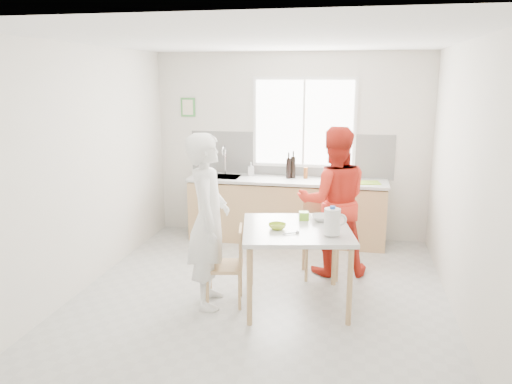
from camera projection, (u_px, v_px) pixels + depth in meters
ground at (261, 296)px, 5.48m from camera, size 4.50×4.50×0.00m
room_shell at (261, 147)px, 5.11m from camera, size 4.50×4.50×4.50m
window at (304, 123)px, 7.18m from camera, size 1.50×0.06×1.30m
backsplash at (290, 155)px, 7.34m from camera, size 3.00×0.02×0.65m
picture_frame at (188, 107)px, 7.48m from camera, size 0.22×0.03×0.28m
kitchen_counter at (286, 213)px, 7.25m from camera, size 2.84×0.64×1.37m
dining_table at (296, 236)px, 5.14m from camera, size 1.28×1.28×0.84m
chair_left at (230, 262)px, 5.21m from camera, size 0.45×0.45×0.84m
chair_far at (320, 234)px, 5.99m from camera, size 0.49×0.49×0.91m
person_white at (208, 221)px, 5.11m from camera, size 0.56×0.73×1.81m
person_red at (333, 201)px, 5.96m from camera, size 0.99×0.84×1.79m
bowl_green at (277, 226)px, 5.07m from camera, size 0.21×0.21×0.06m
bowl_white at (323, 218)px, 5.36m from camera, size 0.28×0.28×0.06m
milk_jug at (333, 221)px, 4.81m from camera, size 0.22×0.16×0.28m
green_box at (304, 216)px, 5.38m from camera, size 0.12×0.12×0.09m
spoon at (290, 233)px, 4.90m from camera, size 0.14×0.09×0.01m
cutting_board at (367, 183)px, 6.86m from camera, size 0.39×0.31×0.01m
wine_bottle_a at (293, 167)px, 7.17m from camera, size 0.07×0.07×0.32m
wine_bottle_b at (288, 168)px, 7.14m from camera, size 0.07×0.07×0.30m
jar_amber at (306, 173)px, 7.15m from camera, size 0.06×0.06×0.16m
soap_bottle at (251, 169)px, 7.37m from camera, size 0.11×0.11×0.20m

